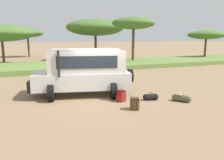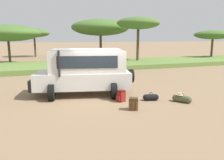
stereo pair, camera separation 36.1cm
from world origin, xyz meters
TOP-DOWN VIEW (x-y plane):
  - ground_plane at (0.00, 0.00)m, footprint 320.00×320.00m
  - grass_bank at (0.00, 11.86)m, footprint 120.00×7.00m
  - safari_vehicle at (-0.51, 0.86)m, footprint 5.48×3.40m
  - backpack_beside_front_wheel at (0.81, -0.99)m, footprint 0.44×0.41m
  - backpack_cluster_center at (0.85, -2.30)m, footprint 0.49×0.50m
  - duffel_bag_low_black_case at (3.49, -2.05)m, footprint 0.66×0.83m
  - duffel_bag_soft_canvas at (2.25, -1.30)m, footprint 0.77×0.43m
  - acacia_tree_left_mid at (-5.66, 16.92)m, footprint 7.13×6.67m
  - acacia_tree_centre_back at (-2.86, 27.37)m, footprint 4.88×4.21m
  - acacia_tree_right_mid at (5.57, 18.43)m, footprint 7.80×6.70m
  - acacia_tree_far_right at (8.30, 12.62)m, footprint 4.96×4.46m
  - acacia_tree_distant_right at (20.79, 14.36)m, footprint 4.98×5.36m

SIDE VIEW (x-z plane):
  - ground_plane at x=0.00m, z-range 0.00..0.00m
  - duffel_bag_soft_canvas at x=2.25m, z-range -0.05..0.36m
  - duffel_bag_low_black_case at x=3.49m, z-range -0.05..0.38m
  - grass_bank at x=0.00m, z-range 0.00..0.44m
  - backpack_cluster_center at x=0.85m, z-range -0.01..0.51m
  - backpack_beside_front_wheel at x=0.81m, z-range -0.01..0.53m
  - safari_vehicle at x=-0.51m, z-range 0.07..2.51m
  - acacia_tree_distant_right at x=20.79m, z-range 1.40..5.48m
  - acacia_tree_left_mid at x=-5.66m, z-range 1.31..5.77m
  - acacia_tree_centre_back at x=-2.86m, z-range 1.53..6.02m
  - acacia_tree_right_mid at x=5.57m, z-range 1.64..7.11m
  - acacia_tree_far_right at x=8.30m, z-range 1.95..7.30m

